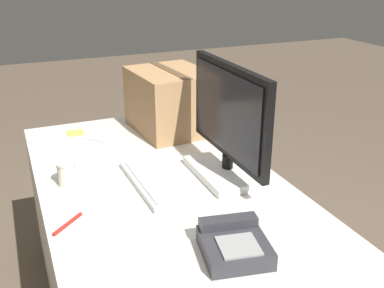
{
  "coord_description": "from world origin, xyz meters",
  "views": [
    {
      "loc": [
        1.37,
        -0.49,
        1.52
      ],
      "look_at": [
        -0.06,
        0.12,
        0.87
      ],
      "focal_mm": 42.0,
      "sensor_mm": 36.0,
      "label": 1
    }
  ],
  "objects_px": {
    "keyboard": "(155,181)",
    "spoon": "(100,142)",
    "pen_marker": "(68,224)",
    "paper_cup_left": "(67,173)",
    "sticky_note_pad": "(75,133)",
    "desk_phone": "(234,244)",
    "cardboard_box": "(171,101)",
    "monitor": "(228,129)"
  },
  "relations": [
    {
      "from": "keyboard",
      "to": "spoon",
      "type": "height_order",
      "value": "keyboard"
    },
    {
      "from": "keyboard",
      "to": "pen_marker",
      "type": "xyz_separation_m",
      "value": [
        0.16,
        -0.35,
        -0.01
      ]
    },
    {
      "from": "paper_cup_left",
      "to": "sticky_note_pad",
      "type": "relative_size",
      "value": 1.18
    },
    {
      "from": "desk_phone",
      "to": "cardboard_box",
      "type": "distance_m",
      "value": 1.06
    },
    {
      "from": "sticky_note_pad",
      "to": "pen_marker",
      "type": "bearing_deg",
      "value": -11.05
    },
    {
      "from": "monitor",
      "to": "pen_marker",
      "type": "distance_m",
      "value": 0.68
    },
    {
      "from": "monitor",
      "to": "paper_cup_left",
      "type": "xyz_separation_m",
      "value": [
        -0.16,
        -0.6,
        -0.15
      ]
    },
    {
      "from": "desk_phone",
      "to": "sticky_note_pad",
      "type": "relative_size",
      "value": 2.86
    },
    {
      "from": "monitor",
      "to": "desk_phone",
      "type": "distance_m",
      "value": 0.54
    },
    {
      "from": "sticky_note_pad",
      "to": "cardboard_box",
      "type": "bearing_deg",
      "value": 74.3
    },
    {
      "from": "sticky_note_pad",
      "to": "paper_cup_left",
      "type": "bearing_deg",
      "value": -12.27
    },
    {
      "from": "pen_marker",
      "to": "paper_cup_left",
      "type": "bearing_deg",
      "value": 38.75
    },
    {
      "from": "keyboard",
      "to": "cardboard_box",
      "type": "xyz_separation_m",
      "value": [
        -0.54,
        0.27,
        0.14
      ]
    },
    {
      "from": "keyboard",
      "to": "desk_phone",
      "type": "xyz_separation_m",
      "value": [
        0.5,
        0.07,
        0.02
      ]
    },
    {
      "from": "paper_cup_left",
      "to": "desk_phone",
      "type": "bearing_deg",
      "value": 31.1
    },
    {
      "from": "spoon",
      "to": "paper_cup_left",
      "type": "bearing_deg",
      "value": -68.93
    },
    {
      "from": "monitor",
      "to": "desk_phone",
      "type": "bearing_deg",
      "value": -24.87
    },
    {
      "from": "desk_phone",
      "to": "sticky_note_pad",
      "type": "bearing_deg",
      "value": -156.28
    },
    {
      "from": "monitor",
      "to": "cardboard_box",
      "type": "relative_size",
      "value": 1.3
    },
    {
      "from": "monitor",
      "to": "sticky_note_pad",
      "type": "height_order",
      "value": "monitor"
    },
    {
      "from": "keyboard",
      "to": "pen_marker",
      "type": "relative_size",
      "value": 3.78
    },
    {
      "from": "desk_phone",
      "to": "spoon",
      "type": "distance_m",
      "value": 1.02
    },
    {
      "from": "desk_phone",
      "to": "paper_cup_left",
      "type": "height_order",
      "value": "paper_cup_left"
    },
    {
      "from": "monitor",
      "to": "paper_cup_left",
      "type": "relative_size",
      "value": 6.0
    },
    {
      "from": "keyboard",
      "to": "spoon",
      "type": "distance_m",
      "value": 0.52
    },
    {
      "from": "spoon",
      "to": "cardboard_box",
      "type": "xyz_separation_m",
      "value": [
        -0.03,
        0.37,
        0.15
      ]
    },
    {
      "from": "paper_cup_left",
      "to": "cardboard_box",
      "type": "distance_m",
      "value": 0.71
    },
    {
      "from": "keyboard",
      "to": "cardboard_box",
      "type": "distance_m",
      "value": 0.61
    },
    {
      "from": "desk_phone",
      "to": "spoon",
      "type": "height_order",
      "value": "desk_phone"
    },
    {
      "from": "desk_phone",
      "to": "cardboard_box",
      "type": "xyz_separation_m",
      "value": [
        -1.03,
        0.19,
        0.12
      ]
    },
    {
      "from": "cardboard_box",
      "to": "paper_cup_left",
      "type": "bearing_deg",
      "value": -54.65
    },
    {
      "from": "keyboard",
      "to": "sticky_note_pad",
      "type": "bearing_deg",
      "value": -165.75
    },
    {
      "from": "monitor",
      "to": "keyboard",
      "type": "height_order",
      "value": "monitor"
    },
    {
      "from": "spoon",
      "to": "pen_marker",
      "type": "distance_m",
      "value": 0.71
    },
    {
      "from": "desk_phone",
      "to": "paper_cup_left",
      "type": "relative_size",
      "value": 2.41
    },
    {
      "from": "cardboard_box",
      "to": "pen_marker",
      "type": "distance_m",
      "value": 0.94
    },
    {
      "from": "paper_cup_left",
      "to": "spoon",
      "type": "bearing_deg",
      "value": 151.71
    },
    {
      "from": "monitor",
      "to": "desk_phone",
      "type": "relative_size",
      "value": 2.48
    },
    {
      "from": "keyboard",
      "to": "desk_phone",
      "type": "distance_m",
      "value": 0.51
    },
    {
      "from": "keyboard",
      "to": "cardboard_box",
      "type": "bearing_deg",
      "value": 151.89
    },
    {
      "from": "desk_phone",
      "to": "paper_cup_left",
      "type": "bearing_deg",
      "value": -137.96
    },
    {
      "from": "desk_phone",
      "to": "paper_cup_left",
      "type": "distance_m",
      "value": 0.74
    }
  ]
}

